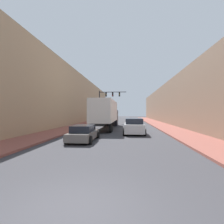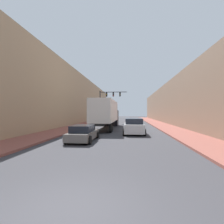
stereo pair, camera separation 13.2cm
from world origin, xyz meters
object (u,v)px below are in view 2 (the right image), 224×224
Objects in this scene: sedan_car at (83,133)px; traffic_signal_gantry at (107,100)px; suv_car at (134,126)px; semi_truck at (107,113)px.

traffic_signal_gantry is (-1.18, 23.67, 4.33)m from sedan_car.
traffic_signal_gantry is (-5.40, 18.51, 4.15)m from suv_car.
sedan_car is at bearing -129.26° from suv_car.
suv_car is at bearing -56.92° from semi_truck.
semi_truck is 2.74× the size of suv_car.
semi_truck is 13.16m from traffic_signal_gantry.
traffic_signal_gantry reaches higher than suv_car.
traffic_signal_gantry is (-1.65, 12.76, 2.76)m from semi_truck.
semi_truck reaches higher than sedan_car.
suv_car is 0.69× the size of traffic_signal_gantry.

